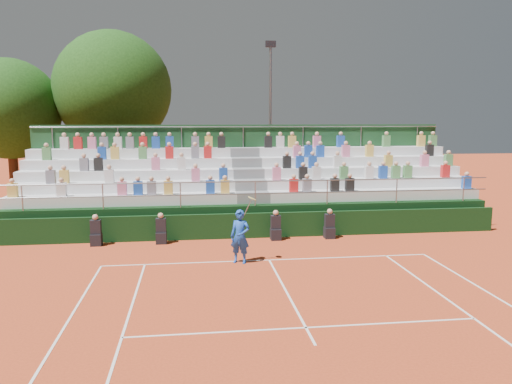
{
  "coord_description": "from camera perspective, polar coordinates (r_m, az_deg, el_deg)",
  "views": [
    {
      "loc": [
        -2.51,
        -16.06,
        4.78
      ],
      "look_at": [
        0.0,
        3.5,
        1.8
      ],
      "focal_mm": 35.0,
      "sensor_mm": 36.0,
      "label": 1
    }
  ],
  "objects": [
    {
      "name": "tree_west",
      "position": [
        30.85,
        -26.36,
        8.47
      ],
      "size": [
        5.5,
        5.5,
        7.96
      ],
      "color": "#342013",
      "rests_on": "ground"
    },
    {
      "name": "grandstand",
      "position": [
        22.94,
        -0.94,
        -0.69
      ],
      "size": [
        20.0,
        5.2,
        4.4
      ],
      "color": "black",
      "rests_on": "ground"
    },
    {
      "name": "ground",
      "position": [
        16.94,
        1.52,
        -7.79
      ],
      "size": [
        90.0,
        90.0,
        0.0
      ],
      "primitive_type": "plane",
      "color": "#BF441F",
      "rests_on": "ground"
    },
    {
      "name": "tree_east",
      "position": [
        30.11,
        -16.04,
        11.14
      ],
      "size": [
        6.6,
        6.6,
        9.61
      ],
      "color": "#342013",
      "rests_on": "ground"
    },
    {
      "name": "floodlight_mast",
      "position": [
        29.76,
        1.65,
        9.49
      ],
      "size": [
        0.6,
        0.25,
        9.12
      ],
      "color": "gray",
      "rests_on": "ground"
    },
    {
      "name": "courtside_wall",
      "position": [
        19.89,
        0.11,
        -3.83
      ],
      "size": [
        20.0,
        0.15,
        1.0
      ],
      "primitive_type": "cube",
      "color": "black",
      "rests_on": "ground"
    },
    {
      "name": "line_officials",
      "position": [
        19.32,
        -4.4,
        -4.3
      ],
      "size": [
        9.38,
        0.4,
        1.19
      ],
      "color": "black",
      "rests_on": "ground"
    },
    {
      "name": "tennis_player",
      "position": [
        16.43,
        -1.83,
        -5.09
      ],
      "size": [
        0.91,
        0.64,
        2.22
      ],
      "color": "blue",
      "rests_on": "ground"
    }
  ]
}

